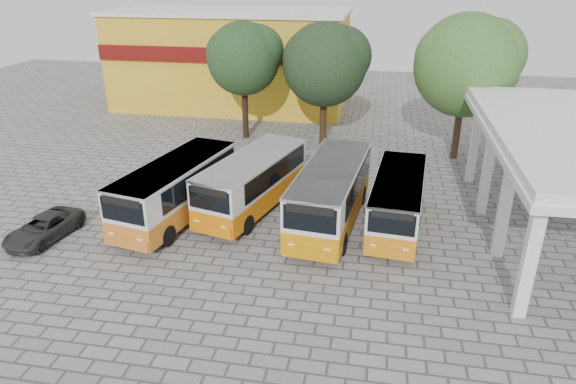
% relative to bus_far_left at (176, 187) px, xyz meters
% --- Properties ---
extents(ground, '(90.00, 90.00, 0.00)m').
position_rel_bus_far_left_xyz_m(ground, '(7.35, -2.77, -1.70)').
color(ground, gray).
rests_on(ground, ground).
extents(terminal_shelter, '(6.80, 15.80, 5.40)m').
position_rel_bus_far_left_xyz_m(terminal_shelter, '(17.85, 1.23, 3.21)').
color(terminal_shelter, silver).
rests_on(terminal_shelter, ground).
extents(shophouse_block, '(20.40, 10.40, 8.30)m').
position_rel_bus_far_left_xyz_m(shophouse_block, '(-3.65, 23.22, 2.46)').
color(shophouse_block, gold).
rests_on(shophouse_block, ground).
extents(bus_far_left, '(4.06, 8.55, 2.94)m').
position_rel_bus_far_left_xyz_m(bus_far_left, '(0.00, 0.00, 0.00)').
color(bus_far_left, '#BE6719').
rests_on(bus_far_left, ground).
extents(bus_centre_left, '(4.43, 8.43, 2.87)m').
position_rel_bus_far_left_xyz_m(bus_centre_left, '(3.48, 1.69, -0.04)').
color(bus_centre_left, '#C96800').
rests_on(bus_centre_left, ground).
extents(bus_centre_right, '(3.45, 8.66, 3.04)m').
position_rel_bus_far_left_xyz_m(bus_centre_right, '(7.62, 0.68, 0.06)').
color(bus_centre_right, '#C27700').
rests_on(bus_centre_right, ground).
extents(bus_far_right, '(2.90, 7.51, 2.64)m').
position_rel_bus_far_left_xyz_m(bus_far_right, '(10.82, 0.94, -0.17)').
color(bus_far_right, '#C46F0A').
rests_on(bus_far_right, ground).
extents(tree_left, '(5.40, 5.14, 8.36)m').
position_rel_bus_far_left_xyz_m(tree_left, '(0.02, 13.63, 4.24)').
color(tree_left, black).
rests_on(tree_left, ground).
extents(tree_middle, '(5.98, 5.69, 8.47)m').
position_rel_bus_far_left_xyz_m(tree_middle, '(5.83, 13.18, 4.10)').
color(tree_middle, '#382210').
rests_on(tree_middle, ground).
extents(tree_right, '(6.74, 6.42, 9.29)m').
position_rel_bus_far_left_xyz_m(tree_right, '(14.83, 11.82, 4.59)').
color(tree_right, '#4B3521').
rests_on(tree_right, ground).
extents(parked_car, '(2.42, 4.24, 1.11)m').
position_rel_bus_far_left_xyz_m(parked_car, '(-5.38, -3.20, -1.15)').
color(parked_car, '#282828').
rests_on(parked_car, ground).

